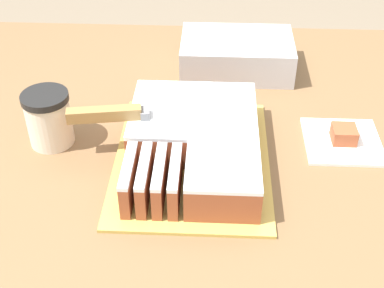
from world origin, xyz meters
The scene contains 7 objects.
cake_board centered at (-0.06, -0.01, 0.91)m, with size 0.27×0.36×0.01m.
cake centered at (-0.05, 0.00, 0.94)m, with size 0.23×0.31×0.07m.
knife centered at (-0.18, 0.02, 0.99)m, with size 0.31×0.07×0.02m.
coffee_cup centered at (-0.32, 0.04, 0.96)m, with size 0.09×0.09×0.10m.
paper_napkin centered at (0.22, 0.06, 0.91)m, with size 0.14×0.14×0.01m.
brownie centered at (0.22, 0.06, 0.92)m, with size 0.04×0.04×0.03m.
storage_box centered at (0.02, 0.33, 0.94)m, with size 0.25×0.16×0.08m.
Camera 1 is at (-0.02, -0.75, 1.51)m, focal length 50.00 mm.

